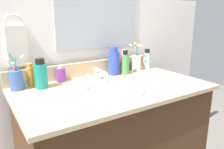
{
  "coord_description": "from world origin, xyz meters",
  "views": [
    {
      "loc": [
        -0.64,
        -0.98,
        1.18
      ],
      "look_at": [
        -0.01,
        0.0,
        0.87
      ],
      "focal_mm": 35.69,
      "sensor_mm": 36.0,
      "label": 1
    }
  ],
  "objects_px": {
    "bottle_gel_clear": "(147,60)",
    "cup_blue_plastic": "(16,79)",
    "bottle_cream_purple": "(61,75)",
    "bottle_toner_green": "(125,63)",
    "cup_white_ceramic": "(136,62)",
    "bottle_oil_amber": "(31,76)",
    "faucet": "(96,77)",
    "bottle_shampoo_blue": "(114,62)",
    "hand_towel": "(17,46)",
    "bottle_mouthwash_teal": "(41,75)",
    "bottle_soap_pink": "(124,62)"
  },
  "relations": [
    {
      "from": "bottle_cream_purple",
      "to": "bottle_shampoo_blue",
      "type": "xyz_separation_m",
      "value": [
        0.35,
        -0.03,
        0.04
      ]
    },
    {
      "from": "bottle_toner_green",
      "to": "cup_blue_plastic",
      "type": "height_order",
      "value": "cup_blue_plastic"
    },
    {
      "from": "bottle_cream_purple",
      "to": "bottle_gel_clear",
      "type": "relative_size",
      "value": 0.65
    },
    {
      "from": "hand_towel",
      "to": "faucet",
      "type": "relative_size",
      "value": 1.38
    },
    {
      "from": "hand_towel",
      "to": "faucet",
      "type": "distance_m",
      "value": 0.47
    },
    {
      "from": "faucet",
      "to": "bottle_gel_clear",
      "type": "relative_size",
      "value": 1.1
    },
    {
      "from": "hand_towel",
      "to": "bottle_toner_green",
      "type": "relative_size",
      "value": 1.38
    },
    {
      "from": "cup_blue_plastic",
      "to": "faucet",
      "type": "bearing_deg",
      "value": -11.18
    },
    {
      "from": "hand_towel",
      "to": "cup_white_ceramic",
      "type": "distance_m",
      "value": 0.79
    },
    {
      "from": "faucet",
      "to": "bottle_shampoo_blue",
      "type": "height_order",
      "value": "bottle_shampoo_blue"
    },
    {
      "from": "bottle_gel_clear",
      "to": "bottle_soap_pink",
      "type": "height_order",
      "value": "bottle_soap_pink"
    },
    {
      "from": "hand_towel",
      "to": "bottle_gel_clear",
      "type": "xyz_separation_m",
      "value": [
        0.86,
        -0.08,
        -0.15
      ]
    },
    {
      "from": "bottle_soap_pink",
      "to": "cup_white_ceramic",
      "type": "xyz_separation_m",
      "value": [
        0.09,
        -0.02,
        -0.01
      ]
    },
    {
      "from": "hand_towel",
      "to": "bottle_mouthwash_teal",
      "type": "height_order",
      "value": "hand_towel"
    },
    {
      "from": "cup_blue_plastic",
      "to": "bottle_cream_purple",
      "type": "bearing_deg",
      "value": 5.03
    },
    {
      "from": "cup_white_ceramic",
      "to": "bottle_oil_amber",
      "type": "bearing_deg",
      "value": 177.81
    },
    {
      "from": "bottle_toner_green",
      "to": "bottle_shampoo_blue",
      "type": "relative_size",
      "value": 0.87
    },
    {
      "from": "bottle_oil_amber",
      "to": "cup_white_ceramic",
      "type": "height_order",
      "value": "cup_white_ceramic"
    },
    {
      "from": "bottle_soap_pink",
      "to": "bottle_shampoo_blue",
      "type": "height_order",
      "value": "bottle_shampoo_blue"
    },
    {
      "from": "faucet",
      "to": "bottle_toner_green",
      "type": "height_order",
      "value": "bottle_toner_green"
    },
    {
      "from": "bottle_oil_amber",
      "to": "cup_white_ceramic",
      "type": "relative_size",
      "value": 0.65
    },
    {
      "from": "bottle_shampoo_blue",
      "to": "cup_white_ceramic",
      "type": "distance_m",
      "value": 0.2
    },
    {
      "from": "bottle_mouthwash_teal",
      "to": "cup_white_ceramic",
      "type": "relative_size",
      "value": 0.82
    },
    {
      "from": "bottle_toner_green",
      "to": "cup_white_ceramic",
      "type": "relative_size",
      "value": 0.81
    },
    {
      "from": "bottle_toner_green",
      "to": "bottle_soap_pink",
      "type": "xyz_separation_m",
      "value": [
        0.04,
        0.07,
        -0.0
      ]
    },
    {
      "from": "bottle_soap_pink",
      "to": "cup_blue_plastic",
      "type": "xyz_separation_m",
      "value": [
        -0.71,
        -0.03,
        -0.01
      ]
    },
    {
      "from": "bottle_cream_purple",
      "to": "bottle_gel_clear",
      "type": "distance_m",
      "value": 0.65
    },
    {
      "from": "faucet",
      "to": "bottle_cream_purple",
      "type": "xyz_separation_m",
      "value": [
        -0.18,
        0.11,
        0.01
      ]
    },
    {
      "from": "faucet",
      "to": "bottle_oil_amber",
      "type": "height_order",
      "value": "bottle_oil_amber"
    },
    {
      "from": "faucet",
      "to": "bottle_mouthwash_teal",
      "type": "relative_size",
      "value": 0.99
    },
    {
      "from": "hand_towel",
      "to": "bottle_gel_clear",
      "type": "bearing_deg",
      "value": -5.53
    },
    {
      "from": "bottle_mouthwash_teal",
      "to": "bottle_oil_amber",
      "type": "relative_size",
      "value": 1.27
    },
    {
      "from": "bottle_toner_green",
      "to": "bottle_soap_pink",
      "type": "height_order",
      "value": "bottle_toner_green"
    },
    {
      "from": "hand_towel",
      "to": "faucet",
      "type": "xyz_separation_m",
      "value": [
        0.39,
        -0.17,
        -0.19
      ]
    },
    {
      "from": "bottle_soap_pink",
      "to": "bottle_oil_amber",
      "type": "relative_size",
      "value": 1.2
    },
    {
      "from": "bottle_gel_clear",
      "to": "cup_white_ceramic",
      "type": "xyz_separation_m",
      "value": [
        -0.1,
        0.0,
        -0.01
      ]
    },
    {
      "from": "faucet",
      "to": "cup_blue_plastic",
      "type": "bearing_deg",
      "value": 168.82
    },
    {
      "from": "faucet",
      "to": "bottle_toner_green",
      "type": "xyz_separation_m",
      "value": [
        0.24,
        0.04,
        0.04
      ]
    },
    {
      "from": "bottle_soap_pink",
      "to": "bottle_oil_amber",
      "type": "xyz_separation_m",
      "value": [
        -0.63,
        0.0,
        -0.01
      ]
    },
    {
      "from": "bottle_cream_purple",
      "to": "cup_white_ceramic",
      "type": "xyz_separation_m",
      "value": [
        0.55,
        -0.02,
        0.02
      ]
    },
    {
      "from": "bottle_gel_clear",
      "to": "bottle_soap_pink",
      "type": "bearing_deg",
      "value": 171.95
    },
    {
      "from": "bottle_soap_pink",
      "to": "cup_blue_plastic",
      "type": "bearing_deg",
      "value": -177.76
    },
    {
      "from": "bottle_gel_clear",
      "to": "cup_blue_plastic",
      "type": "relative_size",
      "value": 0.74
    },
    {
      "from": "bottle_soap_pink",
      "to": "cup_white_ceramic",
      "type": "height_order",
      "value": "cup_white_ceramic"
    },
    {
      "from": "cup_blue_plastic",
      "to": "bottle_gel_clear",
      "type": "bearing_deg",
      "value": 0.09
    },
    {
      "from": "bottle_shampoo_blue",
      "to": "bottle_oil_amber",
      "type": "height_order",
      "value": "bottle_shampoo_blue"
    },
    {
      "from": "bottle_gel_clear",
      "to": "bottle_cream_purple",
      "type": "bearing_deg",
      "value": 178.21
    },
    {
      "from": "bottle_soap_pink",
      "to": "cup_white_ceramic",
      "type": "distance_m",
      "value": 0.09
    },
    {
      "from": "hand_towel",
      "to": "bottle_soap_pink",
      "type": "bearing_deg",
      "value": -4.83
    },
    {
      "from": "bottle_cream_purple",
      "to": "bottle_toner_green",
      "type": "distance_m",
      "value": 0.43
    }
  ]
}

